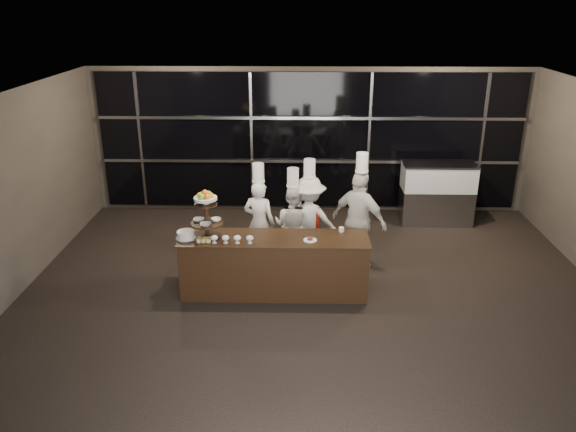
{
  "coord_description": "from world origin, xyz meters",
  "views": [
    {
      "loc": [
        -0.21,
        -6.35,
        4.27
      ],
      "look_at": [
        -0.38,
        1.63,
        1.15
      ],
      "focal_mm": 35.0,
      "sensor_mm": 36.0,
      "label": 1
    }
  ],
  "objects_px": {
    "display_stand": "(206,211)",
    "chef_c": "(309,220)",
    "buffet_counter": "(274,265)",
    "chef_a": "(259,221)",
    "chef_d": "(359,220)",
    "layer_cake": "(186,235)",
    "chef_b": "(293,224)",
    "display_case": "(437,190)"
  },
  "relations": [
    {
      "from": "layer_cake",
      "to": "chef_c",
      "type": "bearing_deg",
      "value": 31.85
    },
    {
      "from": "display_case",
      "to": "chef_b",
      "type": "height_order",
      "value": "chef_b"
    },
    {
      "from": "layer_cake",
      "to": "chef_b",
      "type": "height_order",
      "value": "chef_b"
    },
    {
      "from": "chef_d",
      "to": "layer_cake",
      "type": "bearing_deg",
      "value": -161.42
    },
    {
      "from": "display_stand",
      "to": "display_case",
      "type": "bearing_deg",
      "value": 35.8
    },
    {
      "from": "display_stand",
      "to": "chef_c",
      "type": "bearing_deg",
      "value": 35.63
    },
    {
      "from": "buffet_counter",
      "to": "chef_b",
      "type": "bearing_deg",
      "value": 75.48
    },
    {
      "from": "display_stand",
      "to": "display_case",
      "type": "distance_m",
      "value": 5.12
    },
    {
      "from": "display_case",
      "to": "chef_b",
      "type": "distance_m",
      "value": 3.46
    },
    {
      "from": "buffet_counter",
      "to": "chef_c",
      "type": "height_order",
      "value": "chef_c"
    },
    {
      "from": "chef_c",
      "to": "chef_d",
      "type": "distance_m",
      "value": 0.86
    },
    {
      "from": "buffet_counter",
      "to": "display_stand",
      "type": "xyz_separation_m",
      "value": [
        -1.0,
        -0.0,
        0.87
      ]
    },
    {
      "from": "display_case",
      "to": "layer_cake",
      "type": "bearing_deg",
      "value": -145.74
    },
    {
      "from": "buffet_counter",
      "to": "display_case",
      "type": "relative_size",
      "value": 1.99
    },
    {
      "from": "chef_a",
      "to": "chef_c",
      "type": "xyz_separation_m",
      "value": [
        0.83,
        0.07,
        0.0
      ]
    },
    {
      "from": "buffet_counter",
      "to": "chef_b",
      "type": "distance_m",
      "value": 1.08
    },
    {
      "from": "buffet_counter",
      "to": "chef_d",
      "type": "xyz_separation_m",
      "value": [
        1.35,
        0.85,
        0.4
      ]
    },
    {
      "from": "chef_a",
      "to": "chef_d",
      "type": "distance_m",
      "value": 1.66
    },
    {
      "from": "chef_c",
      "to": "chef_d",
      "type": "relative_size",
      "value": 0.91
    },
    {
      "from": "chef_a",
      "to": "chef_c",
      "type": "distance_m",
      "value": 0.83
    },
    {
      "from": "layer_cake",
      "to": "display_case",
      "type": "xyz_separation_m",
      "value": [
        4.44,
        3.02,
        -0.29
      ]
    },
    {
      "from": "display_case",
      "to": "display_stand",
      "type": "bearing_deg",
      "value": -144.2
    },
    {
      "from": "display_stand",
      "to": "chef_b",
      "type": "distance_m",
      "value": 1.74
    },
    {
      "from": "buffet_counter",
      "to": "layer_cake",
      "type": "distance_m",
      "value": 1.41
    },
    {
      "from": "display_case",
      "to": "chef_c",
      "type": "bearing_deg",
      "value": -144.1
    },
    {
      "from": "buffet_counter",
      "to": "chef_c",
      "type": "xyz_separation_m",
      "value": [
        0.53,
        1.1,
        0.31
      ]
    },
    {
      "from": "buffet_counter",
      "to": "chef_b",
      "type": "relative_size",
      "value": 1.67
    },
    {
      "from": "buffet_counter",
      "to": "display_stand",
      "type": "relative_size",
      "value": 3.81
    },
    {
      "from": "chef_a",
      "to": "chef_b",
      "type": "bearing_deg",
      "value": -0.55
    },
    {
      "from": "chef_a",
      "to": "chef_b",
      "type": "relative_size",
      "value": 1.04
    },
    {
      "from": "buffet_counter",
      "to": "layer_cake",
      "type": "height_order",
      "value": "layer_cake"
    },
    {
      "from": "chef_a",
      "to": "chef_d",
      "type": "xyz_separation_m",
      "value": [
        1.65,
        -0.18,
        0.1
      ]
    },
    {
      "from": "display_stand",
      "to": "display_case",
      "type": "xyz_separation_m",
      "value": [
        4.12,
        2.97,
        -0.65
      ]
    },
    {
      "from": "chef_b",
      "to": "buffet_counter",
      "type": "bearing_deg",
      "value": -104.52
    },
    {
      "from": "buffet_counter",
      "to": "display_stand",
      "type": "distance_m",
      "value": 1.33
    },
    {
      "from": "layer_cake",
      "to": "chef_b",
      "type": "distance_m",
      "value": 1.93
    },
    {
      "from": "display_stand",
      "to": "layer_cake",
      "type": "bearing_deg",
      "value": -171.04
    },
    {
      "from": "chef_c",
      "to": "layer_cake",
      "type": "bearing_deg",
      "value": -148.15
    },
    {
      "from": "display_case",
      "to": "chef_a",
      "type": "bearing_deg",
      "value": -150.35
    },
    {
      "from": "chef_a",
      "to": "display_stand",
      "type": "bearing_deg",
      "value": -124.39
    },
    {
      "from": "layer_cake",
      "to": "chef_d",
      "type": "height_order",
      "value": "chef_d"
    },
    {
      "from": "chef_c",
      "to": "chef_d",
      "type": "bearing_deg",
      "value": -17.07
    }
  ]
}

